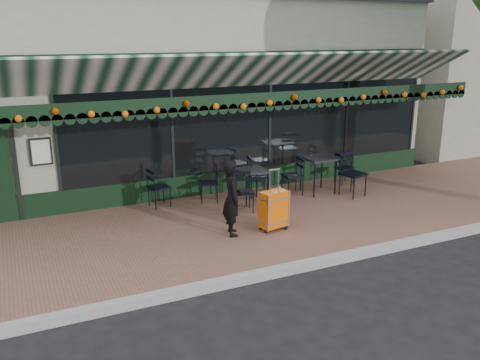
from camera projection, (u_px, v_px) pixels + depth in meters
name	position (u px, v px, depth m)	size (l,w,h in m)	color
ground	(306.00, 267.00, 8.43)	(80.00, 80.00, 0.00)	black
sidewalk	(253.00, 223.00, 10.15)	(18.00, 4.00, 0.15)	brown
curb	(309.00, 265.00, 8.34)	(18.00, 0.16, 0.15)	#9E9E99
restaurant_building	(164.00, 86.00, 14.63)	(12.00, 9.60, 4.50)	gray
woman	(232.00, 198.00, 9.22)	(0.51, 0.34, 1.41)	black
suitcase	(274.00, 210.00, 9.53)	(0.57, 0.39, 1.18)	#F25C07
cafe_table_a	(319.00, 161.00, 11.69)	(0.69, 0.69, 0.85)	black
cafe_table_b	(252.00, 173.00, 11.04)	(0.60, 0.60, 0.74)	black
chair_a_left	(293.00, 176.00, 11.64)	(0.44, 0.44, 0.87)	black
chair_a_right	(344.00, 168.00, 12.48)	(0.39, 0.39, 0.78)	black
chair_a_front	(353.00, 174.00, 11.51)	(0.51, 0.51, 1.01)	black
chair_b_left	(209.00, 183.00, 11.15)	(0.41, 0.41, 0.83)	black
chair_b_right	(258.00, 176.00, 11.51)	(0.47, 0.47, 0.95)	black
chair_b_front	(244.00, 192.00, 10.53)	(0.41, 0.41, 0.82)	black
chair_solo	(159.00, 188.00, 10.82)	(0.42, 0.42, 0.84)	black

